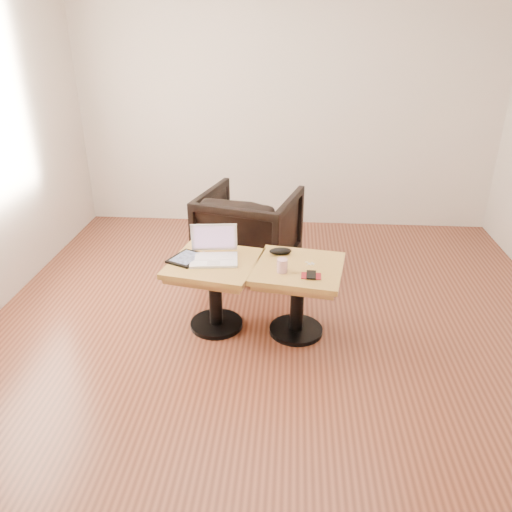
# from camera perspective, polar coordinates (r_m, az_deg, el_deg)

# --- Properties ---
(room_shell) EXTENTS (4.52, 4.52, 2.71)m
(room_shell) POSITION_cam_1_polar(r_m,az_deg,el_deg) (3.27, 2.82, 11.59)
(room_shell) COLOR #572C1E
(room_shell) RESTS_ON ground
(side_table_left) EXTENTS (0.72, 0.72, 0.55)m
(side_table_left) POSITION_cam_1_polar(r_m,az_deg,el_deg) (3.67, -4.74, -2.50)
(side_table_left) COLOR black
(side_table_left) RESTS_ON ground
(side_table_right) EXTENTS (0.70, 0.70, 0.55)m
(side_table_right) POSITION_cam_1_polar(r_m,az_deg,el_deg) (3.60, 4.80, -3.11)
(side_table_right) COLOR black
(side_table_right) RESTS_ON ground
(laptop) EXTENTS (0.37, 0.32, 0.24)m
(laptop) POSITION_cam_1_polar(r_m,az_deg,el_deg) (3.62, -4.82, 0.41)
(laptop) COLOR white
(laptop) RESTS_ON side_table_left
(tablet) EXTENTS (0.28, 0.31, 0.02)m
(tablet) POSITION_cam_1_polar(r_m,az_deg,el_deg) (3.65, -7.96, -0.27)
(tablet) COLOR black
(tablet) RESTS_ON side_table_left
(charging_adapter) EXTENTS (0.05, 0.05, 0.03)m
(charging_adapter) POSITION_cam_1_polar(r_m,az_deg,el_deg) (3.89, -6.98, 1.55)
(charging_adapter) COLOR white
(charging_adapter) RESTS_ON side_table_left
(glasses_case) EXTENTS (0.18, 0.10, 0.05)m
(glasses_case) POSITION_cam_1_polar(r_m,az_deg,el_deg) (3.69, 2.81, 0.57)
(glasses_case) COLOR black
(glasses_case) RESTS_ON side_table_right
(striped_cup) EXTENTS (0.08, 0.08, 0.10)m
(striped_cup) POSITION_cam_1_polar(r_m,az_deg,el_deg) (3.43, 3.00, -1.09)
(striped_cup) COLOR #C15263
(striped_cup) RESTS_ON side_table_right
(earbuds_tangle) EXTENTS (0.07, 0.05, 0.01)m
(earbuds_tangle) POSITION_cam_1_polar(r_m,az_deg,el_deg) (3.57, 6.24, -0.84)
(earbuds_tangle) COLOR white
(earbuds_tangle) RESTS_ON side_table_right
(phone_on_sleeve) EXTENTS (0.14, 0.12, 0.02)m
(phone_on_sleeve) POSITION_cam_1_polar(r_m,az_deg,el_deg) (3.40, 6.32, -2.21)
(phone_on_sleeve) COLOR maroon
(phone_on_sleeve) RESTS_ON side_table_right
(armchair) EXTENTS (1.00, 1.02, 0.76)m
(armchair) POSITION_cam_1_polar(r_m,az_deg,el_deg) (4.57, -0.77, 2.93)
(armchair) COLOR black
(armchair) RESTS_ON ground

